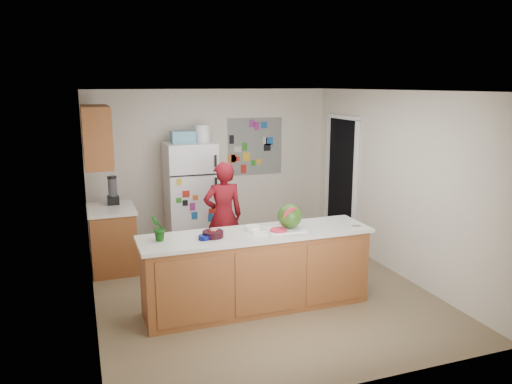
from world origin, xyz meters
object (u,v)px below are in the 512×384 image
object	(u,v)px
person	(223,216)
refrigerator	(191,197)
cherry_bowl	(213,234)
watermelon	(290,216)

from	to	relation	value
person	refrigerator	bearing A→B (deg)	-75.27
person	cherry_bowl	distance (m)	1.48
refrigerator	cherry_bowl	distance (m)	2.41
watermelon	refrigerator	bearing A→B (deg)	105.51
refrigerator	watermelon	xyz separation A→B (m)	(0.66, -2.38, 0.22)
watermelon	cherry_bowl	distance (m)	0.94
refrigerator	person	distance (m)	1.05
refrigerator	watermelon	world-z (taller)	refrigerator
cherry_bowl	refrigerator	bearing A→B (deg)	83.56
cherry_bowl	watermelon	bearing A→B (deg)	0.87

